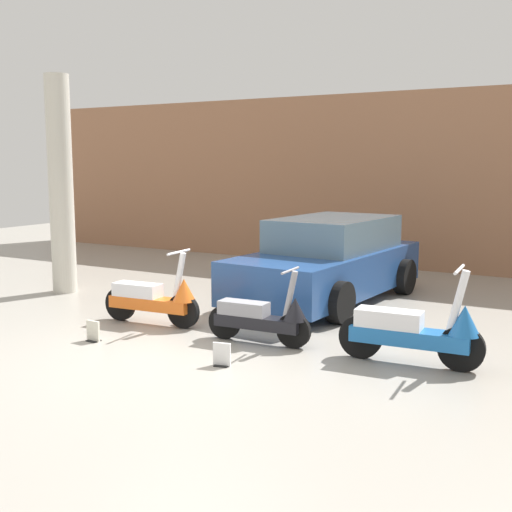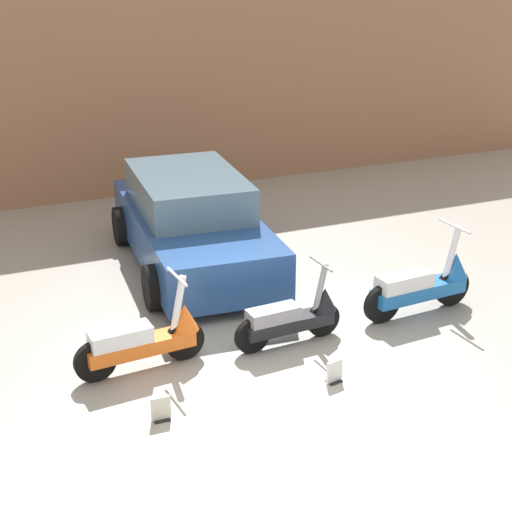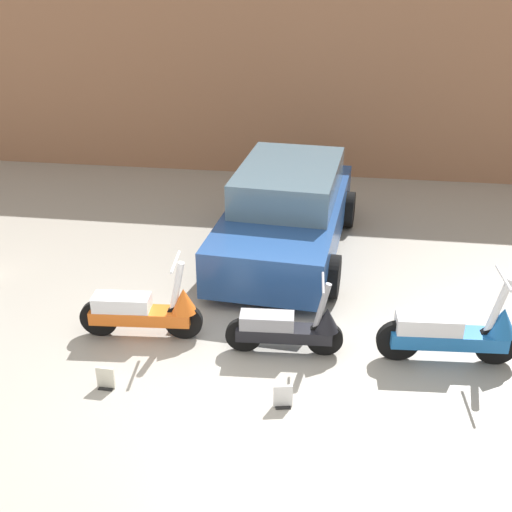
% 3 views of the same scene
% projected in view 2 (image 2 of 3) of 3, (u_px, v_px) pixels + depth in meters
% --- Properties ---
extents(ground_plane, '(28.00, 28.00, 0.00)m').
position_uv_depth(ground_plane, '(277.00, 386.00, 8.41)').
color(ground_plane, '#9E998E').
extents(wall_back, '(19.60, 0.12, 3.66)m').
position_uv_depth(wall_back, '(109.00, 97.00, 13.87)').
color(wall_back, '#9E6B4C').
rests_on(wall_back, ground_plane).
extents(scooter_front_left, '(1.50, 0.54, 1.05)m').
position_uv_depth(scooter_front_left, '(146.00, 338.00, 8.62)').
color(scooter_front_left, black).
rests_on(scooter_front_left, ground_plane).
extents(scooter_front_right, '(1.38, 0.49, 0.96)m').
position_uv_depth(scooter_front_right, '(293.00, 317.00, 9.18)').
color(scooter_front_right, black).
rests_on(scooter_front_right, ground_plane).
extents(scooter_front_center, '(1.60, 0.58, 1.12)m').
position_uv_depth(scooter_front_center, '(423.00, 284.00, 9.91)').
color(scooter_front_center, black).
rests_on(scooter_front_center, ground_plane).
extents(car_rear_left, '(2.13, 4.04, 1.33)m').
position_uv_depth(car_rear_left, '(192.00, 223.00, 11.30)').
color(car_rear_left, navy).
rests_on(car_rear_left, ground_plane).
extents(placard_near_left_scooter, '(0.20, 0.12, 0.26)m').
position_uv_depth(placard_near_left_scooter, '(161.00, 410.00, 7.78)').
color(placard_near_left_scooter, black).
rests_on(placard_near_left_scooter, ground_plane).
extents(placard_near_right_scooter, '(0.20, 0.15, 0.26)m').
position_uv_depth(placard_near_right_scooter, '(334.00, 373.00, 8.44)').
color(placard_near_right_scooter, black).
rests_on(placard_near_right_scooter, ground_plane).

